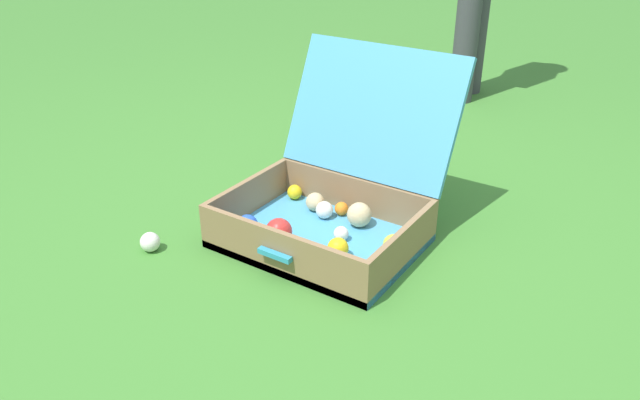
% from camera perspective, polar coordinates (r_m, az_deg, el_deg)
% --- Properties ---
extents(ground_plane, '(16.00, 16.00, 0.00)m').
position_cam_1_polar(ground_plane, '(1.87, 0.72, -5.39)').
color(ground_plane, '#3D7A2D').
extents(open_suitcase, '(0.59, 0.66, 0.55)m').
position_cam_1_polar(open_suitcase, '(1.95, 1.32, 0.16)').
color(open_suitcase, '#4799C6').
rests_on(open_suitcase, ground).
extents(stray_ball_on_grass, '(0.06, 0.06, 0.06)m').
position_cam_1_polar(stray_ball_on_grass, '(1.96, -15.46, -3.77)').
color(stray_ball_on_grass, white).
rests_on(stray_ball_on_grass, ground).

